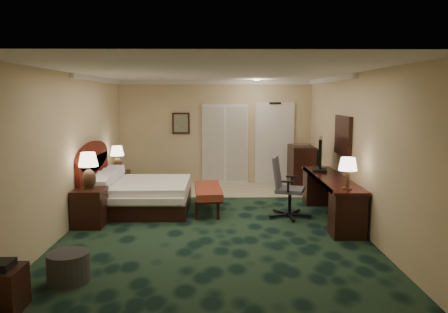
{
  "coord_description": "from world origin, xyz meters",
  "views": [
    {
      "loc": [
        0.07,
        -7.68,
        2.28
      ],
      "look_at": [
        0.18,
        0.6,
        1.15
      ],
      "focal_mm": 35.0,
      "sensor_mm": 36.0,
      "label": 1
    }
  ],
  "objects_px": {
    "nightstand_near": "(90,207)",
    "bed": "(142,196)",
    "desk": "(330,198)",
    "minibar": "(301,167)",
    "nightstand_far": "(119,183)",
    "lamp_far": "(117,159)",
    "lamp_near": "(89,171)",
    "ottoman": "(68,267)",
    "desk_chair": "(290,187)",
    "tv": "(320,155)",
    "bed_bench": "(208,199)",
    "side_table": "(1,290)"
  },
  "relations": [
    {
      "from": "ottoman",
      "to": "desk_chair",
      "type": "height_order",
      "value": "desk_chair"
    },
    {
      "from": "side_table",
      "to": "tv",
      "type": "bearing_deg",
      "value": 44.17
    },
    {
      "from": "side_table",
      "to": "nightstand_far",
      "type": "bearing_deg",
      "value": 90.05
    },
    {
      "from": "desk",
      "to": "lamp_near",
      "type": "bearing_deg",
      "value": -174.36
    },
    {
      "from": "desk",
      "to": "minibar",
      "type": "relative_size",
      "value": 2.56
    },
    {
      "from": "minibar",
      "to": "nightstand_far",
      "type": "bearing_deg",
      "value": -169.22
    },
    {
      "from": "bed",
      "to": "tv",
      "type": "relative_size",
      "value": 2.12
    },
    {
      "from": "nightstand_far",
      "to": "lamp_far",
      "type": "relative_size",
      "value": 0.95
    },
    {
      "from": "lamp_near",
      "to": "desk_chair",
      "type": "xyz_separation_m",
      "value": [
        3.64,
        0.53,
        -0.42
      ]
    },
    {
      "from": "bed_bench",
      "to": "tv",
      "type": "relative_size",
      "value": 1.64
    },
    {
      "from": "lamp_far",
      "to": "ottoman",
      "type": "xyz_separation_m",
      "value": [
        0.48,
        -4.83,
        -0.68
      ]
    },
    {
      "from": "bed_bench",
      "to": "nightstand_near",
      "type": "bearing_deg",
      "value": -158.88
    },
    {
      "from": "desk_chair",
      "to": "side_table",
      "type": "bearing_deg",
      "value": -118.2
    },
    {
      "from": "nightstand_near",
      "to": "side_table",
      "type": "bearing_deg",
      "value": -90.66
    },
    {
      "from": "nightstand_near",
      "to": "lamp_far",
      "type": "relative_size",
      "value": 1.13
    },
    {
      "from": "nightstand_near",
      "to": "bed",
      "type": "bearing_deg",
      "value": 54.69
    },
    {
      "from": "nightstand_far",
      "to": "ottoman",
      "type": "bearing_deg",
      "value": -84.55
    },
    {
      "from": "desk",
      "to": "minibar",
      "type": "distance_m",
      "value": 2.86
    },
    {
      "from": "bed",
      "to": "lamp_near",
      "type": "height_order",
      "value": "lamp_near"
    },
    {
      "from": "nightstand_near",
      "to": "lamp_near",
      "type": "xyz_separation_m",
      "value": [
        0.0,
        -0.0,
        0.66
      ]
    },
    {
      "from": "ottoman",
      "to": "minibar",
      "type": "bearing_deg",
      "value": 55.09
    },
    {
      "from": "desk_chair",
      "to": "lamp_near",
      "type": "bearing_deg",
      "value": -154.81
    },
    {
      "from": "bed",
      "to": "lamp_near",
      "type": "distance_m",
      "value": 1.47
    },
    {
      "from": "desk",
      "to": "nightstand_near",
      "type": "bearing_deg",
      "value": -174.4
    },
    {
      "from": "tv",
      "to": "lamp_near",
      "type": "bearing_deg",
      "value": -151.3
    },
    {
      "from": "lamp_far",
      "to": "minibar",
      "type": "height_order",
      "value": "lamp_far"
    },
    {
      "from": "bed",
      "to": "desk",
      "type": "bearing_deg",
      "value": -9.68
    },
    {
      "from": "minibar",
      "to": "bed_bench",
      "type": "bearing_deg",
      "value": -135.0
    },
    {
      "from": "lamp_far",
      "to": "ottoman",
      "type": "bearing_deg",
      "value": -84.37
    },
    {
      "from": "nightstand_far",
      "to": "minibar",
      "type": "height_order",
      "value": "minibar"
    },
    {
      "from": "tv",
      "to": "minibar",
      "type": "relative_size",
      "value": 0.83
    },
    {
      "from": "bed",
      "to": "lamp_far",
      "type": "bearing_deg",
      "value": 120.11
    },
    {
      "from": "bed_bench",
      "to": "tv",
      "type": "distance_m",
      "value": 2.44
    },
    {
      "from": "lamp_far",
      "to": "desk",
      "type": "xyz_separation_m",
      "value": [
        4.46,
        -2.01,
        -0.47
      ]
    },
    {
      "from": "desk",
      "to": "minibar",
      "type": "bearing_deg",
      "value": 90.33
    },
    {
      "from": "nightstand_near",
      "to": "ottoman",
      "type": "bearing_deg",
      "value": -80.01
    },
    {
      "from": "lamp_near",
      "to": "lamp_far",
      "type": "distance_m",
      "value": 2.45
    },
    {
      "from": "lamp_near",
      "to": "ottoman",
      "type": "xyz_separation_m",
      "value": [
        0.42,
        -2.38,
        -0.81
      ]
    },
    {
      "from": "nightstand_near",
      "to": "lamp_far",
      "type": "bearing_deg",
      "value": 91.3
    },
    {
      "from": "bed",
      "to": "tv",
      "type": "bearing_deg",
      "value": 0.98
    },
    {
      "from": "side_table",
      "to": "desk_chair",
      "type": "relative_size",
      "value": 0.41
    },
    {
      "from": "nightstand_near",
      "to": "bed_bench",
      "type": "height_order",
      "value": "nightstand_near"
    },
    {
      "from": "lamp_near",
      "to": "lamp_far",
      "type": "bearing_deg",
      "value": 91.41
    },
    {
      "from": "nightstand_far",
      "to": "lamp_near",
      "type": "bearing_deg",
      "value": -88.93
    },
    {
      "from": "nightstand_far",
      "to": "bed_bench",
      "type": "xyz_separation_m",
      "value": [
        2.12,
        -1.46,
        -0.04
      ]
    },
    {
      "from": "side_table",
      "to": "tv",
      "type": "xyz_separation_m",
      "value": [
        4.39,
        4.26,
        0.89
      ]
    },
    {
      "from": "bed",
      "to": "nightstand_near",
      "type": "relative_size",
      "value": 2.8
    },
    {
      "from": "nightstand_near",
      "to": "side_table",
      "type": "xyz_separation_m",
      "value": [
        -0.04,
        -3.14,
        -0.1
      ]
    },
    {
      "from": "ottoman",
      "to": "minibar",
      "type": "relative_size",
      "value": 0.49
    },
    {
      "from": "bed_bench",
      "to": "side_table",
      "type": "distance_m",
      "value": 4.64
    }
  ]
}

